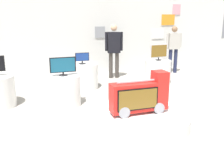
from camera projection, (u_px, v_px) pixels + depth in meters
ground_plane at (158, 130)px, 4.41m from camera, size 30.00×30.00×0.00m
back_wall_display at (91, 32)px, 8.54m from camera, size 10.65×0.13×2.83m
main_display_pedestal at (138, 118)px, 4.64m from camera, size 1.86×1.86×0.22m
novelty_firetruck_tv at (140, 97)px, 4.53m from camera, size 1.04×0.35×0.74m
display_pedestal_left_rear at (83, 76)px, 6.91m from camera, size 0.83×0.83×0.68m
tv_on_left_rear at (82, 58)px, 6.78m from camera, size 0.38×0.17×0.30m
display_pedestal_right_rear at (158, 72)px, 7.47m from camera, size 0.75×0.75×0.68m
tv_on_right_rear at (159, 51)px, 7.32m from camera, size 0.57×0.16×0.46m
display_pedestal_far_right at (64, 91)px, 5.58m from camera, size 0.71×0.71×0.68m
tv_on_far_right at (63, 66)px, 5.43m from camera, size 0.56×0.18×0.40m
shopper_browsing_near_truck at (114, 47)px, 7.94m from camera, size 0.55×0.26×1.68m
shopper_browsing_rear at (174, 46)px, 8.68m from camera, size 0.56×0.23×1.60m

